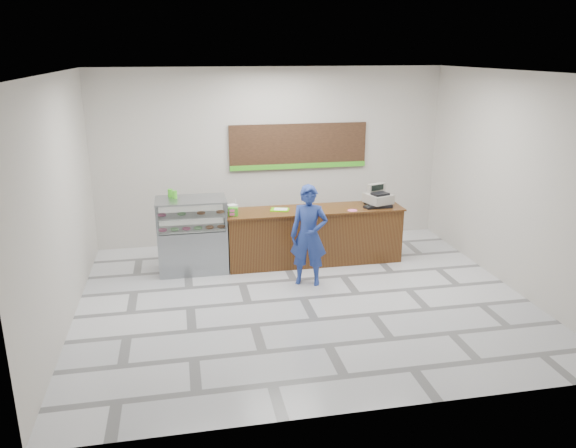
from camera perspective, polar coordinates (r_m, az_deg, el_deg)
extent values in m
plane|color=silver|center=(9.06, 1.56, -7.54)|extent=(7.00, 7.00, 0.00)
plane|color=beige|center=(11.36, -1.71, 6.86)|extent=(7.00, 0.00, 7.00)
plane|color=silver|center=(8.23, 1.77, 15.16)|extent=(7.00, 7.00, 0.00)
cube|color=brown|center=(10.40, 2.67, -1.26)|extent=(3.20, 0.70, 1.00)
cube|color=brown|center=(10.25, 2.71, 1.47)|extent=(3.26, 0.76, 0.03)
cube|color=gray|center=(10.16, -9.61, -2.55)|extent=(1.20, 0.70, 0.80)
cube|color=white|center=(9.96, -9.79, 0.97)|extent=(1.20, 0.70, 0.50)
cube|color=gray|center=(9.89, -9.87, 2.45)|extent=(1.22, 0.72, 0.03)
cube|color=silver|center=(10.02, -9.73, -0.29)|extent=(1.14, 0.64, 0.02)
cube|color=silver|center=(9.95, -9.80, 1.03)|extent=(1.14, 0.64, 0.02)
torus|color=pink|center=(9.92, -12.60, -0.44)|extent=(0.15, 0.15, 0.05)
torus|color=#94ED8A|center=(9.92, -11.45, -0.37)|extent=(0.15, 0.15, 0.05)
torus|color=pink|center=(9.92, -10.30, -0.31)|extent=(0.15, 0.15, 0.05)
torus|color=#94ED8A|center=(9.92, -9.14, -0.24)|extent=(0.15, 0.15, 0.05)
torus|color=#A75E2E|center=(9.93, -7.99, -0.17)|extent=(0.15, 0.15, 0.05)
torus|color=#A75E2E|center=(9.94, -6.84, -0.11)|extent=(0.15, 0.15, 0.05)
torus|color=pink|center=(10.00, -12.68, 1.13)|extent=(0.15, 0.15, 0.05)
torus|color=#94ED8A|center=(9.99, -10.77, 1.24)|extent=(0.15, 0.15, 0.05)
torus|color=#A75E2E|center=(10.00, -8.86, 1.35)|extent=(0.15, 0.15, 0.05)
torus|color=#A75E2E|center=(10.01, -6.96, 1.45)|extent=(0.15, 0.15, 0.05)
cube|color=black|center=(11.39, 1.07, 7.91)|extent=(2.80, 0.05, 0.90)
cube|color=green|center=(11.43, 1.09, 5.91)|extent=(2.80, 0.02, 0.10)
cube|color=black|center=(10.55, 9.13, 1.99)|extent=(0.42, 0.42, 0.06)
cube|color=gray|center=(10.52, 9.16, 2.59)|extent=(0.53, 0.55, 0.17)
cube|color=black|center=(10.42, 9.34, 3.03)|extent=(0.34, 0.29, 0.04)
cube|color=gray|center=(10.59, 8.97, 3.64)|extent=(0.37, 0.21, 0.17)
cube|color=black|center=(10.53, 9.08, 3.67)|extent=(0.26, 0.10, 0.10)
cube|color=black|center=(10.34, 8.06, 1.67)|extent=(0.13, 0.18, 0.04)
cube|color=#59D100|center=(10.14, -0.84, 1.46)|extent=(0.38, 0.32, 0.02)
cube|color=white|center=(10.14, -0.74, 1.52)|extent=(0.27, 0.22, 0.00)
cube|color=white|center=(10.08, -5.73, 1.60)|extent=(0.18, 0.18, 0.13)
cylinder|color=silver|center=(10.15, -5.30, 1.68)|extent=(0.07, 0.07, 0.11)
cube|color=green|center=(9.84, -5.59, 1.27)|extent=(0.18, 0.14, 0.15)
cylinder|color=pink|center=(10.19, 6.57, 1.38)|extent=(0.17, 0.17, 0.00)
cylinder|color=green|center=(10.08, -11.87, 3.11)|extent=(0.09, 0.09, 0.14)
cylinder|color=green|center=(9.96, -11.44, 2.95)|extent=(0.08, 0.08, 0.13)
imported|color=navy|center=(9.33, 2.13, -1.17)|extent=(0.72, 0.60, 1.71)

